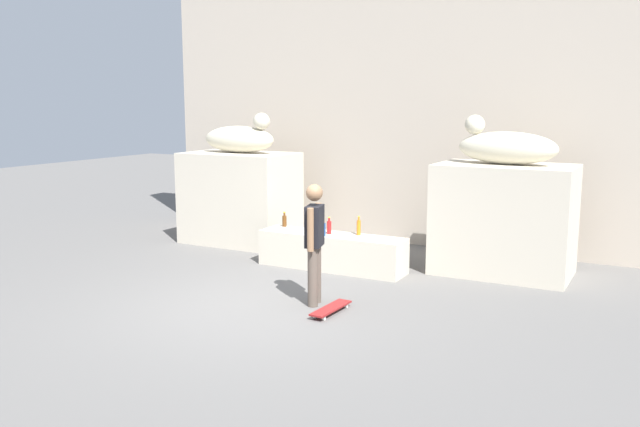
{
  "coord_description": "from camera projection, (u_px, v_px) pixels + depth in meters",
  "views": [
    {
      "loc": [
        4.91,
        -7.21,
        2.77
      ],
      "look_at": [
        0.27,
        1.46,
        1.1
      ],
      "focal_mm": 37.21,
      "sensor_mm": 36.0,
      "label": 1
    }
  ],
  "objects": [
    {
      "name": "bottle_blue",
      "position": [
        323.0,
        229.0,
        10.83
      ],
      "size": [
        0.07,
        0.07,
        0.28
      ],
      "color": "#194C99",
      "rests_on": "ledge_block"
    },
    {
      "name": "skater",
      "position": [
        314.0,
        239.0,
        9.0
      ],
      "size": [
        0.29,
        0.52,
        1.67
      ],
      "rotation": [
        0.0,
        0.0,
        1.83
      ],
      "color": "brown",
      "rests_on": "ground_plane"
    },
    {
      "name": "statue_reclining_left",
      "position": [
        240.0,
        138.0,
        12.84
      ],
      "size": [
        1.63,
        0.64,
        0.78
      ],
      "rotation": [
        0.0,
        0.0,
        -0.05
      ],
      "color": "beige",
      "rests_on": "pedestal_left"
    },
    {
      "name": "bottle_orange",
      "position": [
        359.0,
        227.0,
        10.9
      ],
      "size": [
        0.07,
        0.07,
        0.32
      ],
      "color": "orange",
      "rests_on": "ledge_block"
    },
    {
      "name": "bottle_red",
      "position": [
        329.0,
        227.0,
        11.0
      ],
      "size": [
        0.07,
        0.07,
        0.28
      ],
      "color": "red",
      "rests_on": "ledge_block"
    },
    {
      "name": "skateboard",
      "position": [
        331.0,
        308.0,
        8.76
      ],
      "size": [
        0.24,
        0.81,
        0.08
      ],
      "rotation": [
        0.0,
        0.0,
        1.52
      ],
      "color": "maroon",
      "rests_on": "ground_plane"
    },
    {
      "name": "statue_reclining_right",
      "position": [
        505.0,
        147.0,
        10.48
      ],
      "size": [
        1.65,
        0.73,
        0.78
      ],
      "rotation": [
        0.0,
        0.0,
        3.03
      ],
      "color": "beige",
      "rests_on": "pedestal_right"
    },
    {
      "name": "bottle_brown",
      "position": [
        284.0,
        221.0,
        11.64
      ],
      "size": [
        0.08,
        0.08,
        0.26
      ],
      "color": "#593314",
      "rests_on": "ledge_block"
    },
    {
      "name": "pedestal_right",
      "position": [
        504.0,
        220.0,
        10.66
      ],
      "size": [
        2.13,
        1.33,
        1.78
      ],
      "primitive_type": "cube",
      "color": "beige",
      "rests_on": "ground_plane"
    },
    {
      "name": "ground_plane",
      "position": [
        252.0,
        307.0,
        9.01
      ],
      "size": [
        40.0,
        40.0,
        0.0
      ],
      "primitive_type": "plane",
      "color": "#605E5B"
    },
    {
      "name": "ledge_block",
      "position": [
        332.0,
        252.0,
        11.04
      ],
      "size": [
        2.52,
        0.6,
        0.59
      ],
      "primitive_type": "cube",
      "color": "beige",
      "rests_on": "ground_plane"
    },
    {
      "name": "pedestal_left",
      "position": [
        240.0,
        198.0,
        13.05
      ],
      "size": [
        2.13,
        1.33,
        1.78
      ],
      "primitive_type": "cube",
      "color": "beige",
      "rests_on": "ground_plane"
    },
    {
      "name": "facade_wall",
      "position": [
        396.0,
        88.0,
        12.98
      ],
      "size": [
        10.1,
        0.6,
        6.03
      ],
      "primitive_type": "cube",
      "color": "#B6A998",
      "rests_on": "ground_plane"
    }
  ]
}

